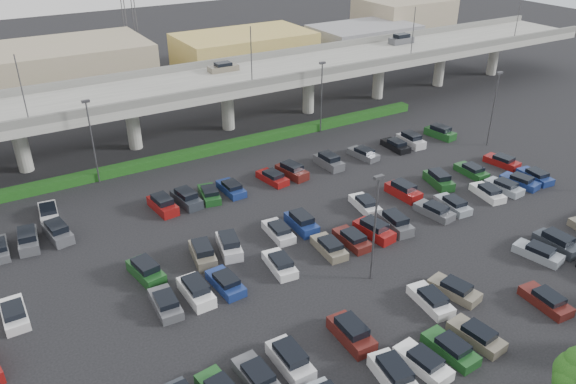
{
  "coord_description": "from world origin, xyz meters",
  "views": [
    {
      "loc": [
        -27.44,
        -39.43,
        30.44
      ],
      "look_at": [
        0.24,
        6.88,
        2.0
      ],
      "focal_mm": 35.0,
      "sensor_mm": 36.0,
      "label": 1
    }
  ],
  "objects": [
    {
      "name": "parked_cars",
      "position": [
        -0.89,
        -3.8,
        0.64
      ],
      "size": [
        62.98,
        41.63,
        1.67
      ],
      "color": "gray",
      "rests_on": "ground"
    },
    {
      "name": "ground",
      "position": [
        0.0,
        0.0,
        0.0
      ],
      "size": [
        280.0,
        280.0,
        0.0
      ],
      "primitive_type": "plane",
      "color": "black"
    },
    {
      "name": "tree_row",
      "position": [
        0.7,
        -26.53,
        3.52
      ],
      "size": [
        65.07,
        3.66,
        5.94
      ],
      "color": "#332316",
      "rests_on": "ground"
    },
    {
      "name": "distant_buildings",
      "position": [
        12.38,
        61.81,
        3.74
      ],
      "size": [
        138.0,
        24.0,
        9.0
      ],
      "color": "gray",
      "rests_on": "ground"
    },
    {
      "name": "light_poles",
      "position": [
        -4.13,
        2.0,
        6.24
      ],
      "size": [
        66.9,
        48.38,
        10.3
      ],
      "color": "#434347",
      "rests_on": "ground"
    },
    {
      "name": "overpass",
      "position": [
        -0.18,
        32.03,
        6.97
      ],
      "size": [
        150.0,
        13.0,
        15.8
      ],
      "color": "gray",
      "rests_on": "ground"
    },
    {
      "name": "hedge",
      "position": [
        0.0,
        25.0,
        0.55
      ],
      "size": [
        66.0,
        1.6,
        1.1
      ],
      "primitive_type": "cube",
      "color": "#173D11",
      "rests_on": "ground"
    }
  ]
}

